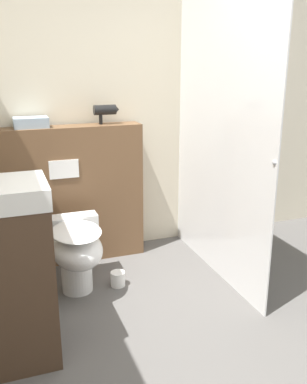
% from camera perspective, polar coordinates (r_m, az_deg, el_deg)
% --- Properties ---
extents(wall_back, '(8.00, 0.06, 2.50)m').
position_cam_1_polar(wall_back, '(3.54, -5.94, 11.90)').
color(wall_back, beige).
rests_on(wall_back, ground_plane).
extents(partition_panel, '(1.25, 0.21, 1.09)m').
position_cam_1_polar(partition_panel, '(3.44, -11.87, -0.51)').
color(partition_panel, brown).
rests_on(partition_panel, ground_plane).
extents(shower_glass, '(0.04, 1.41, 2.09)m').
position_cam_1_polar(shower_glass, '(3.11, 8.80, 7.30)').
color(shower_glass, silver).
rests_on(shower_glass, ground_plane).
extents(toilet, '(0.40, 0.57, 0.50)m').
position_cam_1_polar(toilet, '(3.01, -10.29, -7.60)').
color(toilet, white).
rests_on(toilet, ground_plane).
extents(hair_drier, '(0.20, 0.08, 0.15)m').
position_cam_1_polar(hair_drier, '(3.38, -6.38, 10.78)').
color(hair_drier, black).
rests_on(hair_drier, partition_panel).
extents(folded_towel, '(0.25, 0.18, 0.08)m').
position_cam_1_polar(folded_towel, '(3.31, -16.03, 8.91)').
color(folded_towel, '#8C9EAD').
rests_on(folded_towel, partition_panel).
extents(spare_toilet_roll, '(0.10, 0.10, 0.11)m').
position_cam_1_polar(spare_toilet_roll, '(3.16, -4.78, -11.46)').
color(spare_toilet_roll, white).
rests_on(spare_toilet_roll, ground_plane).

